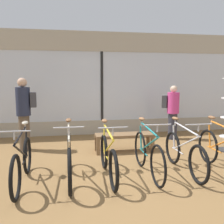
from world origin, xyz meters
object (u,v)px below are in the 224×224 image
at_px(bicycle_far_left, 22,163).
at_px(display_bench, 124,137).
at_px(customer_by_window, 172,111).
at_px(customer_near_rack, 24,112).
at_px(bicycle_center_left, 108,158).
at_px(bicycle_left, 69,158).
at_px(bicycle_right, 184,153).
at_px(bicycle_far_right, 222,151).
at_px(bicycle_center_right, 148,154).

distance_m(bicycle_far_left, display_bench, 2.64).
distance_m(bicycle_far_left, customer_by_window, 4.59).
height_order(customer_near_rack, customer_by_window, customer_near_rack).
distance_m(bicycle_center_left, customer_by_window, 3.48).
height_order(bicycle_left, bicycle_center_left, bicycle_left).
bearing_deg(bicycle_right, bicycle_far_right, -7.33).
bearing_deg(bicycle_far_left, bicycle_right, 1.27).
xyz_separation_m(bicycle_left, bicycle_center_left, (0.68, -0.01, -0.02)).
distance_m(customer_near_rack, customer_by_window, 4.08).
xyz_separation_m(bicycle_far_left, bicycle_center_right, (2.19, 0.05, 0.02)).
relative_size(bicycle_left, display_bench, 1.29).
height_order(bicycle_far_left, bicycle_center_left, bicycle_far_left).
height_order(bicycle_far_left, bicycle_left, bicycle_left).
bearing_deg(customer_by_window, display_bench, -149.01).
xyz_separation_m(bicycle_far_left, bicycle_center_left, (1.45, 0.03, -0.01)).
xyz_separation_m(bicycle_center_right, display_bench, (-0.09, 1.54, -0.04)).
bearing_deg(display_bench, bicycle_far_right, -46.50).
bearing_deg(display_bench, bicycle_right, -62.19).
height_order(display_bench, customer_near_rack, customer_near_rack).
bearing_deg(bicycle_center_right, customer_near_rack, 140.06).
bearing_deg(bicycle_right, customer_by_window, 71.35).
height_order(bicycle_right, customer_near_rack, customer_near_rack).
height_order(bicycle_right, bicycle_far_right, bicycle_far_right).
relative_size(bicycle_left, customer_near_rack, 1.01).
height_order(display_bench, customer_by_window, customer_by_window).
bearing_deg(bicycle_far_left, customer_near_rack, 97.65).
bearing_deg(customer_by_window, bicycle_right, -108.65).
xyz_separation_m(bicycle_center_left, bicycle_center_right, (0.74, 0.02, 0.02)).
bearing_deg(customer_by_window, customer_near_rack, -173.44).
xyz_separation_m(bicycle_far_right, customer_by_window, (0.12, 2.62, 0.45)).
bearing_deg(bicycle_center_right, bicycle_far_right, -3.33).
height_order(bicycle_left, bicycle_far_right, bicycle_left).
bearing_deg(bicycle_far_right, display_bench, 133.50).
relative_size(customer_near_rack, customer_by_window, 1.14).
xyz_separation_m(bicycle_left, bicycle_far_right, (2.87, -0.07, -0.00)).
bearing_deg(customer_near_rack, bicycle_center_right, -39.94).
bearing_deg(bicycle_far_right, bicycle_far_left, 179.53).
distance_m(bicycle_left, customer_by_window, 3.96).
relative_size(bicycle_center_right, bicycle_right, 0.99).
relative_size(bicycle_center_right, customer_near_rack, 0.96).
bearing_deg(bicycle_center_right, bicycle_center_left, -178.21).
bearing_deg(display_bench, bicycle_far_left, -142.75).
bearing_deg(bicycle_center_left, customer_near_rack, 129.64).
bearing_deg(bicycle_center_left, display_bench, 67.51).
height_order(bicycle_far_right, customer_near_rack, customer_near_rack).
height_order(bicycle_center_left, customer_by_window, customer_by_window).
bearing_deg(bicycle_center_left, customer_by_window, 47.98).
distance_m(bicycle_far_left, bicycle_right, 2.91).
relative_size(display_bench, customer_by_window, 0.89).
xyz_separation_m(bicycle_left, display_bench, (1.33, 1.56, -0.04)).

